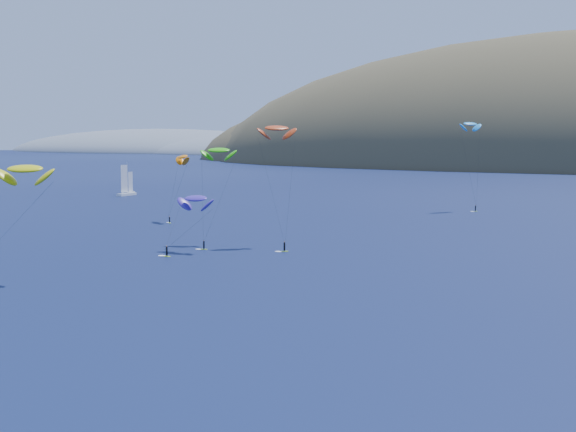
# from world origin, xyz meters

# --- Properties ---
(headland) EXTENTS (460.00, 250.00, 60.00)m
(headland) POSITION_xyz_m (-445.26, 750.08, -3.36)
(headland) COLOR slate
(headland) RESTS_ON ground
(sailboat) EXTENTS (9.99, 8.67, 12.53)m
(sailboat) POSITION_xyz_m (-116.04, 197.06, 0.99)
(sailboat) COLOR white
(sailboat) RESTS_ON ground
(kitesurfer_1) EXTENTS (7.53, 9.36, 18.53)m
(kitesurfer_1) POSITION_xyz_m (-52.78, 134.78, 16.52)
(kitesurfer_1) COLOR #BCF81B
(kitesurfer_1) RESTS_ON ground
(kitesurfer_2) EXTENTS (10.90, 11.46, 19.69)m
(kitesurfer_2) POSITION_xyz_m (-29.89, 53.81, 17.30)
(kitesurfer_2) COLOR #BCF81B
(kitesurfer_2) RESTS_ON ground
(kitesurfer_3) EXTENTS (7.75, 12.48, 21.16)m
(kitesurfer_3) POSITION_xyz_m (-24.10, 103.08, 19.12)
(kitesurfer_3) COLOR #BCF81B
(kitesurfer_3) RESTS_ON ground
(kitesurfer_4) EXTENTS (7.04, 7.74, 27.22)m
(kitesurfer_4) POSITION_xyz_m (7.80, 193.92, 25.13)
(kitesurfer_4) COLOR #BCF81B
(kitesurfer_4) RESTS_ON ground
(kitesurfer_9) EXTENTS (10.13, 12.25, 25.80)m
(kitesurfer_9) POSITION_xyz_m (-12.15, 105.67, 23.59)
(kitesurfer_9) COLOR #BCF81B
(kitesurfer_9) RESTS_ON ground
(kitesurfer_10) EXTENTS (8.25, 10.60, 12.44)m
(kitesurfer_10) POSITION_xyz_m (-22.49, 91.21, 10.21)
(kitesurfer_10) COLOR #BCF81B
(kitesurfer_10) RESTS_ON ground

